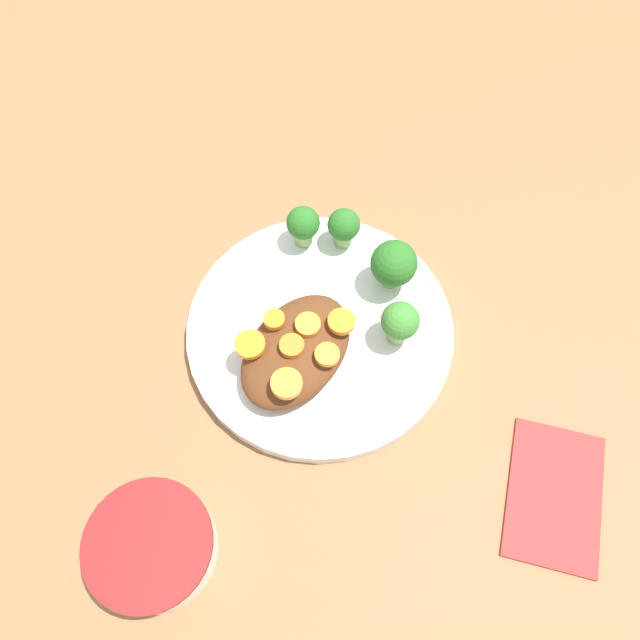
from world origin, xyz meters
The scene contains 16 objects.
ground_plane centered at (0.00, 0.00, 0.00)m, with size 4.00×4.00×0.00m, color #8C603D.
plate centered at (0.00, 0.00, 0.01)m, with size 0.26×0.26×0.02m.
dip_bowl centered at (-0.24, 0.00, 0.02)m, with size 0.10×0.10×0.04m.
stew_mound centered at (-0.04, 0.00, 0.03)m, with size 0.13×0.08×0.03m, color #5B3319.
broccoli_floret_0 centered at (0.03, -0.07, 0.05)m, with size 0.04×0.04×0.05m.
broccoli_floret_1 centered at (0.08, -0.03, 0.05)m, with size 0.04×0.04×0.06m.
broccoli_floret_2 centered at (0.07, 0.07, 0.05)m, with size 0.03×0.03×0.05m.
broccoli_floret_3 centered at (0.09, 0.03, 0.04)m, with size 0.03×0.03×0.05m.
carrot_slice_0 centered at (-0.02, 0.00, 0.05)m, with size 0.02×0.02×0.01m, color orange.
carrot_slice_1 centered at (-0.06, 0.03, 0.05)m, with size 0.03×0.03×0.01m, color orange.
carrot_slice_2 centered at (-0.08, -0.02, 0.05)m, with size 0.03×0.03×0.01m, color orange.
carrot_slice_3 centered at (-0.03, 0.03, 0.05)m, with size 0.02×0.02×0.01m, color orange.
carrot_slice_4 centered at (0.00, -0.02, 0.05)m, with size 0.02×0.02×0.01m, color orange.
carrot_slice_5 centered at (-0.04, 0.00, 0.05)m, with size 0.02×0.02×0.01m, color orange.
carrot_slice_6 centered at (-0.03, -0.03, 0.05)m, with size 0.02×0.02×0.01m, color orange.
napkin centered at (-0.01, -0.26, 0.00)m, with size 0.14×0.12×0.01m.
Camera 1 is at (-0.21, -0.15, 0.55)m, focal length 35.00 mm.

